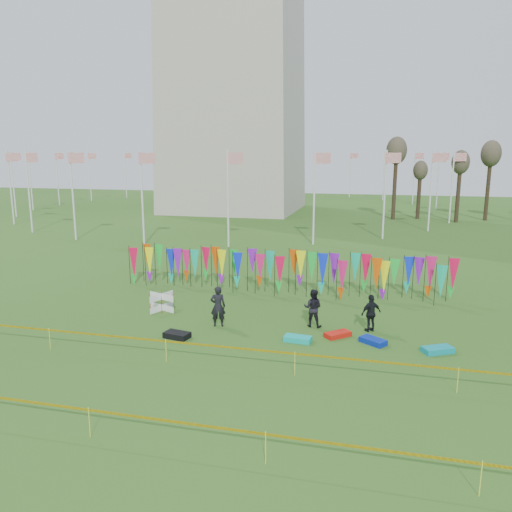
% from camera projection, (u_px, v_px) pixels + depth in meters
% --- Properties ---
extents(ground, '(160.00, 160.00, 0.00)m').
position_uv_depth(ground, '(236.00, 345.00, 20.35)').
color(ground, '#285016').
rests_on(ground, ground).
extents(flagpole_ring, '(57.40, 56.16, 8.00)m').
position_uv_depth(flagpole_ring, '(236.00, 181.00, 68.48)').
color(flagpole_ring, silver).
rests_on(flagpole_ring, ground).
extents(banner_row, '(18.64, 0.64, 2.35)m').
position_uv_depth(banner_row, '(281.00, 268.00, 27.63)').
color(banner_row, black).
rests_on(banner_row, ground).
extents(caution_tape_near, '(26.00, 0.02, 0.90)m').
position_uv_depth(caution_tape_near, '(212.00, 347.00, 18.13)').
color(caution_tape_near, yellow).
rests_on(caution_tape_near, ground).
extents(caution_tape_far, '(26.00, 0.02, 0.90)m').
position_uv_depth(caution_tape_far, '(148.00, 420.00, 13.17)').
color(caution_tape_far, yellow).
rests_on(caution_tape_far, ground).
extents(box_kite, '(0.81, 0.81, 0.90)m').
position_uv_depth(box_kite, '(162.00, 302.00, 24.72)').
color(box_kite, '#BA0F0D').
rests_on(box_kite, ground).
extents(person_left, '(0.79, 0.66, 1.87)m').
position_uv_depth(person_left, '(218.00, 306.00, 22.44)').
color(person_left, black).
rests_on(person_left, ground).
extents(person_mid, '(0.87, 0.57, 1.73)m').
position_uv_depth(person_mid, '(313.00, 308.00, 22.41)').
color(person_mid, black).
rests_on(person_mid, ground).
extents(person_right, '(1.11, 1.02, 1.66)m').
position_uv_depth(person_right, '(371.00, 313.00, 21.79)').
color(person_right, black).
rests_on(person_right, ground).
extents(kite_bag_turquoise, '(1.17, 0.67, 0.22)m').
position_uv_depth(kite_bag_turquoise, '(298.00, 339.00, 20.74)').
color(kite_bag_turquoise, '#0CBCAE').
rests_on(kite_bag_turquoise, ground).
extents(kite_bag_blue, '(1.19, 1.07, 0.22)m').
position_uv_depth(kite_bag_blue, '(373.00, 341.00, 20.50)').
color(kite_bag_blue, '#0927A1').
rests_on(kite_bag_blue, ground).
extents(kite_bag_red, '(1.18, 1.15, 0.21)m').
position_uv_depth(kite_bag_red, '(338.00, 334.00, 21.27)').
color(kite_bag_red, red).
rests_on(kite_bag_red, ground).
extents(kite_bag_black, '(1.16, 0.81, 0.25)m').
position_uv_depth(kite_bag_black, '(177.00, 335.00, 21.15)').
color(kite_bag_black, black).
rests_on(kite_bag_black, ground).
extents(kite_bag_teal, '(1.32, 1.07, 0.23)m').
position_uv_depth(kite_bag_teal, '(438.00, 350.00, 19.58)').
color(kite_bag_teal, '#0B929D').
rests_on(kite_bag_teal, ground).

